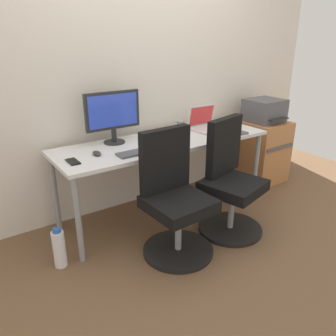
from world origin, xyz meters
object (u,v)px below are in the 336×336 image
(office_chair_left, at_px, (174,200))
(coffee_mug, at_px, (163,136))
(side_cabinet, at_px, (260,150))
(water_bottle_on_floor, at_px, (59,248))
(open_laptop, at_px, (206,124))
(desktop_monitor, at_px, (113,114))
(printer, at_px, (264,110))
(office_chair_right, at_px, (229,182))

(office_chair_left, xyz_separation_m, coffee_mug, (0.25, 0.51, 0.33))
(side_cabinet, relative_size, water_bottle_on_floor, 2.19)
(office_chair_left, xyz_separation_m, open_laptop, (0.81, 0.59, 0.34))
(side_cabinet, distance_m, coffee_mug, 1.43)
(office_chair_left, distance_m, side_cabinet, 1.72)
(open_laptop, xyz_separation_m, coffee_mug, (-0.55, -0.08, -0.01))
(side_cabinet, relative_size, desktop_monitor, 1.42)
(office_chair_left, relative_size, coffee_mug, 10.22)
(office_chair_left, relative_size, desktop_monitor, 1.96)
(side_cabinet, xyz_separation_m, printer, (0.00, -0.00, 0.46))
(printer, bearing_deg, office_chair_right, -151.38)
(office_chair_right, bearing_deg, water_bottle_on_floor, 168.04)
(coffee_mug, bearing_deg, printer, 2.79)
(office_chair_left, bearing_deg, desktop_monitor, 100.21)
(office_chair_left, bearing_deg, office_chair_right, -0.19)
(office_chair_left, bearing_deg, printer, 19.51)
(side_cabinet, relative_size, coffee_mug, 7.39)
(water_bottle_on_floor, xyz_separation_m, coffee_mug, (1.05, 0.22, 0.61))
(open_laptop, height_order, coffee_mug, open_laptop)
(desktop_monitor, bearing_deg, side_cabinet, -3.89)
(office_chair_right, xyz_separation_m, printer, (1.06, 0.58, 0.38))
(office_chair_right, distance_m, open_laptop, 0.73)
(office_chair_left, xyz_separation_m, printer, (1.62, 0.57, 0.38))
(office_chair_left, bearing_deg, open_laptop, 36.30)
(printer, height_order, coffee_mug, printer)
(printer, relative_size, water_bottle_on_floor, 1.29)
(office_chair_right, xyz_separation_m, water_bottle_on_floor, (-1.36, 0.29, -0.28))
(office_chair_left, xyz_separation_m, water_bottle_on_floor, (-0.80, 0.29, -0.28))
(office_chair_right, relative_size, water_bottle_on_floor, 3.03)
(printer, bearing_deg, office_chair_left, -160.49)
(office_chair_right, bearing_deg, desktop_monitor, 134.76)
(side_cabinet, distance_m, open_laptop, 0.92)
(side_cabinet, bearing_deg, printer, -90.00)
(printer, xyz_separation_m, water_bottle_on_floor, (-2.42, -0.29, -0.65))
(side_cabinet, relative_size, printer, 1.70)
(printer, bearing_deg, side_cabinet, 90.00)
(desktop_monitor, distance_m, open_laptop, 0.96)
(printer, xyz_separation_m, desktop_monitor, (-1.75, 0.12, 0.16))
(water_bottle_on_floor, bearing_deg, office_chair_right, -11.96)
(office_chair_right, height_order, side_cabinet, office_chair_right)
(water_bottle_on_floor, bearing_deg, desktop_monitor, 31.22)
(office_chair_left, distance_m, open_laptop, 1.06)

